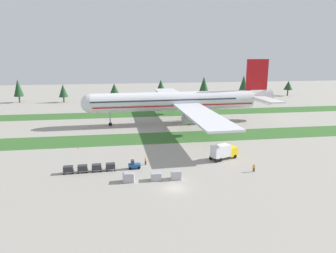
{
  "coord_description": "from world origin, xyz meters",
  "views": [
    {
      "loc": [
        -9.18,
        -51.6,
        24.63
      ],
      "look_at": [
        3.57,
        32.12,
        4.0
      ],
      "focal_mm": 32.55,
      "sensor_mm": 36.0,
      "label": 1
    }
  ],
  "objects": [
    {
      "name": "distant_tree_line",
      "position": [
        2.03,
        111.64,
        6.68
      ],
      "size": [
        175.33,
        10.36,
        12.18
      ],
      "color": "#4C3823",
      "rests_on": "ground"
    },
    {
      "name": "uld_container_2",
      "position": [
        0.93,
        4.27,
        0.87
      ],
      "size": [
        2.12,
        1.76,
        1.75
      ],
      "primitive_type": "cube",
      "rotation": [
        0.0,
        0.0,
        -0.08
      ],
      "color": "#A3A3A8",
      "rests_on": "ground"
    },
    {
      "name": "cargo_dolly_second",
      "position": [
        -15.04,
        10.75,
        0.92
      ],
      "size": [
        2.27,
        1.6,
        1.55
      ],
      "rotation": [
        0.0,
        0.0,
        -1.53
      ],
      "color": "#A3A3A8",
      "rests_on": "ground"
    },
    {
      "name": "uld_container_0",
      "position": [
        -8.6,
        4.41,
        0.81
      ],
      "size": [
        2.05,
        1.66,
        1.62
      ],
      "primitive_type": "cube",
      "rotation": [
        0.0,
        0.0,
        -0.03
      ],
      "color": "#A3A3A8",
      "rests_on": "ground"
    },
    {
      "name": "grass_strip_far",
      "position": [
        0.0,
        71.56,
        0.0
      ],
      "size": [
        320.0,
        12.42,
        0.01
      ],
      "primitive_type": "cube",
      "color": "#336028",
      "rests_on": "ground"
    },
    {
      "name": "catering_truck",
      "position": [
        14.13,
        14.04,
        1.95
      ],
      "size": [
        7.31,
        4.73,
        3.58
      ],
      "rotation": [
        0.0,
        0.0,
        -1.19
      ],
      "color": "yellow",
      "rests_on": "ground"
    },
    {
      "name": "ground_crew_loader",
      "position": [
        -4.44,
        13.19,
        0.95
      ],
      "size": [
        0.43,
        0.42,
        1.74
      ],
      "rotation": [
        0.0,
        0.0,
        0.78
      ],
      "color": "black",
      "rests_on": "ground"
    },
    {
      "name": "uld_container_3",
      "position": [
        -3.08,
        4.35,
        0.76
      ],
      "size": [
        2.02,
        1.63,
        1.51
      ],
      "primitive_type": "cube",
      "rotation": [
        0.0,
        0.0,
        -0.01
      ],
      "color": "#A3A3A8",
      "rests_on": "ground"
    },
    {
      "name": "cargo_dolly_third",
      "position": [
        -17.94,
        10.62,
        0.92
      ],
      "size": [
        2.27,
        1.6,
        1.55
      ],
      "rotation": [
        0.0,
        0.0,
        -1.53
      ],
      "color": "#A3A3A8",
      "rests_on": "ground"
    },
    {
      "name": "cargo_dolly_fourth",
      "position": [
        -20.84,
        10.49,
        0.92
      ],
      "size": [
        2.27,
        1.6,
        1.55
      ],
      "rotation": [
        0.0,
        0.0,
        -1.53
      ],
      "color": "#A3A3A8",
      "rests_on": "ground"
    },
    {
      "name": "taxiway_marker_0",
      "position": [
        -0.74,
        28.02,
        0.23
      ],
      "size": [
        0.44,
        0.44,
        0.46
      ],
      "primitive_type": "cone",
      "color": "orange",
      "rests_on": "ground"
    },
    {
      "name": "airliner",
      "position": [
        11.23,
        53.22,
        8.0
      ],
      "size": [
        68.4,
        83.82,
        22.34
      ],
      "rotation": [
        0.0,
        0.0,
        1.6
      ],
      "color": "silver",
      "rests_on": "ground"
    },
    {
      "name": "ground_plane",
      "position": [
        0.0,
        0.0,
        0.0
      ],
      "size": [
        400.0,
        400.0,
        0.0
      ],
      "primitive_type": "plane",
      "color": "gray"
    },
    {
      "name": "baggage_tug",
      "position": [
        -7.13,
        11.11,
        0.81
      ],
      "size": [
        2.66,
        1.42,
        1.97
      ],
      "rotation": [
        0.0,
        0.0,
        -1.53
      ],
      "color": "#1E4C8E",
      "rests_on": "ground"
    },
    {
      "name": "cargo_dolly_lead",
      "position": [
        -12.15,
        10.88,
        0.92
      ],
      "size": [
        2.27,
        1.6,
        1.55
      ],
      "rotation": [
        0.0,
        0.0,
        -1.53
      ],
      "color": "#A3A3A8",
      "rests_on": "ground"
    },
    {
      "name": "uld_container_1",
      "position": [
        -8.36,
        4.46,
        0.89
      ],
      "size": [
        2.18,
        1.83,
        1.78
      ],
      "primitive_type": "cube",
      "rotation": [
        0.0,
        0.0,
        -0.12
      ],
      "color": "#A3A3A8",
      "rests_on": "ground"
    },
    {
      "name": "ground_crew_marshaller",
      "position": [
        17.95,
        5.53,
        0.95
      ],
      "size": [
        0.55,
        0.36,
        1.74
      ],
      "rotation": [
        0.0,
        0.0,
        6.04
      ],
      "color": "black",
      "rests_on": "ground"
    },
    {
      "name": "grass_strip_near",
      "position": [
        0.0,
        34.72,
        0.0
      ],
      "size": [
        320.0,
        12.42,
        0.01
      ],
      "primitive_type": "cube",
      "color": "#336028",
      "rests_on": "ground"
    },
    {
      "name": "taxiway_marker_1",
      "position": [
        -20.92,
        27.99,
        0.27
      ],
      "size": [
        0.44,
        0.44,
        0.55
      ],
      "primitive_type": "cone",
      "color": "orange",
      "rests_on": "ground"
    }
  ]
}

